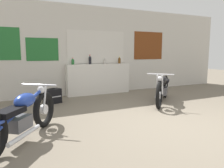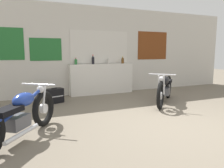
# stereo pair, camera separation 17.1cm
# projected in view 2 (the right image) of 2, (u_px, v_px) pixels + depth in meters

# --- Properties ---
(ground_plane) EXTENTS (24.00, 24.00, 0.00)m
(ground_plane) POSITION_uv_depth(u_px,v_px,m) (181.00, 127.00, 3.99)
(ground_plane) COLOR #706656
(wall_back) EXTENTS (10.00, 0.07, 2.80)m
(wall_back) POSITION_uv_depth(u_px,v_px,m) (104.00, 51.00, 7.19)
(wall_back) COLOR beige
(wall_back) RESTS_ON ground_plane
(sill_counter) EXTENTS (2.11, 0.28, 0.98)m
(sill_counter) POSITION_uv_depth(u_px,v_px,m) (102.00, 79.00, 7.09)
(sill_counter) COLOR silver
(sill_counter) RESTS_ON ground_plane
(bottle_leftmost) EXTENTS (0.09, 0.09, 0.20)m
(bottle_leftmost) POSITION_uv_depth(u_px,v_px,m) (76.00, 61.00, 6.70)
(bottle_leftmost) COLOR #23662D
(bottle_leftmost) RESTS_ON sill_counter
(bottle_left_center) EXTENTS (0.09, 0.09, 0.29)m
(bottle_left_center) POSITION_uv_depth(u_px,v_px,m) (93.00, 60.00, 6.85)
(bottle_left_center) COLOR black
(bottle_left_center) RESTS_ON sill_counter
(bottle_center) EXTENTS (0.07, 0.07, 0.20)m
(bottle_center) POSITION_uv_depth(u_px,v_px,m) (108.00, 61.00, 7.14)
(bottle_center) COLOR #B7B2A8
(bottle_center) RESTS_ON sill_counter
(bottle_right_center) EXTENTS (0.09, 0.09, 0.23)m
(bottle_right_center) POSITION_uv_depth(u_px,v_px,m) (123.00, 60.00, 7.27)
(bottle_right_center) COLOR #5B3814
(bottle_right_center) RESTS_ON sill_counter
(motorcycle_blue) EXTENTS (1.29, 1.68, 0.81)m
(motorcycle_blue) POSITION_uv_depth(u_px,v_px,m) (20.00, 115.00, 3.34)
(motorcycle_blue) COLOR black
(motorcycle_blue) RESTS_ON ground_plane
(motorcycle_black) EXTENTS (1.53, 1.50, 0.84)m
(motorcycle_black) POSITION_uv_depth(u_px,v_px,m) (165.00, 88.00, 5.81)
(motorcycle_black) COLOR black
(motorcycle_black) RESTS_ON ground_plane
(hard_case_black) EXTENTS (0.50, 0.38, 0.42)m
(hard_case_black) POSITION_uv_depth(u_px,v_px,m) (55.00, 96.00, 5.85)
(hard_case_black) COLOR black
(hard_case_black) RESTS_ON ground_plane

